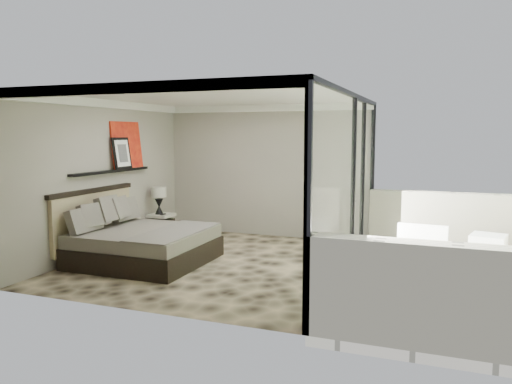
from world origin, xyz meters
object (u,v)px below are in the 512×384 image
(bed, at_px, (139,242))
(table_lamp, at_px, (159,197))
(nightstand, at_px, (161,227))
(ottoman, at_px, (488,250))
(lounger, at_px, (416,260))

(bed, height_order, table_lamp, bed)
(nightstand, relative_size, table_lamp, 0.81)
(nightstand, relative_size, ottoman, 0.88)
(bed, relative_size, lounger, 1.23)
(bed, bearing_deg, table_lamp, 111.56)
(nightstand, distance_m, table_lamp, 0.65)
(table_lamp, relative_size, lounger, 0.33)
(nightstand, bearing_deg, lounger, -30.00)
(bed, relative_size, ottoman, 4.00)
(nightstand, distance_m, ottoman, 6.26)
(bed, height_order, lounger, bed)
(lounger, bearing_deg, nightstand, 175.86)
(nightstand, relative_size, lounger, 0.27)
(table_lamp, bearing_deg, ottoman, 0.21)
(table_lamp, xyz_separation_m, ottoman, (6.28, 0.02, -0.62))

